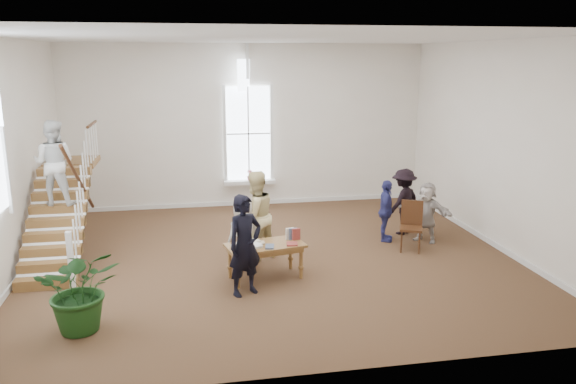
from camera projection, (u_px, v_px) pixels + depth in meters
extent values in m
plane|color=#4C311D|center=(274.00, 258.00, 11.85)|extent=(10.00, 10.00, 0.00)
plane|color=silver|center=(248.00, 126.00, 15.63)|extent=(10.00, 0.00, 10.00)
plane|color=silver|center=(328.00, 212.00, 7.02)|extent=(10.00, 0.00, 10.00)
plane|color=silver|center=(8.00, 161.00, 10.45)|extent=(0.00, 9.00, 9.00)
plane|color=silver|center=(500.00, 146.00, 12.20)|extent=(0.00, 9.00, 9.00)
plane|color=white|center=(272.00, 37.00, 10.79)|extent=(10.00, 10.00, 0.00)
cube|color=white|center=(250.00, 182.00, 15.82)|extent=(1.45, 0.28, 0.10)
plane|color=white|center=(248.00, 134.00, 15.62)|extent=(2.60, 0.00, 2.60)
plane|color=white|center=(247.00, 75.00, 15.24)|extent=(0.60, 0.60, 0.85)
cube|color=white|center=(249.00, 202.00, 16.11)|extent=(10.00, 0.04, 0.12)
imported|color=pink|center=(250.00, 175.00, 15.74)|extent=(0.17, 0.17, 0.30)
cube|color=brown|center=(47.00, 283.00, 10.31)|extent=(1.10, 0.30, 0.20)
cube|color=brown|center=(49.00, 266.00, 10.54)|extent=(1.10, 0.30, 0.20)
cube|color=brown|center=(52.00, 251.00, 10.78)|extent=(1.10, 0.30, 0.20)
cube|color=brown|center=(54.00, 236.00, 11.02)|extent=(1.10, 0.30, 0.20)
cube|color=brown|center=(56.00, 222.00, 11.26)|extent=(1.10, 0.30, 0.20)
cube|color=brown|center=(59.00, 209.00, 11.50)|extent=(1.10, 0.30, 0.20)
cube|color=brown|center=(61.00, 196.00, 11.74)|extent=(1.10, 0.30, 0.20)
cube|color=brown|center=(63.00, 184.00, 11.98)|extent=(1.10, 0.30, 0.20)
cube|color=brown|center=(65.00, 172.00, 12.22)|extent=(1.10, 0.30, 0.20)
cube|color=brown|center=(72.00, 162.00, 13.07)|extent=(1.10, 1.20, 0.12)
cube|color=white|center=(71.00, 261.00, 10.14)|extent=(0.10, 0.10, 1.10)
cylinder|color=#3B2510|center=(79.00, 180.00, 11.15)|extent=(0.07, 2.74, 1.86)
imported|color=silver|center=(54.00, 163.00, 11.28)|extent=(0.94, 0.79, 1.72)
cube|color=brown|center=(265.00, 246.00, 10.62)|extent=(1.58, 1.01, 0.05)
cube|color=brown|center=(265.00, 249.00, 10.64)|extent=(1.43, 0.87, 0.10)
cylinder|color=brown|center=(238.00, 272.00, 10.24)|extent=(0.07, 0.07, 0.63)
cylinder|color=brown|center=(301.00, 263.00, 10.70)|extent=(0.07, 0.07, 0.63)
cylinder|color=brown|center=(230.00, 263.00, 10.71)|extent=(0.07, 0.07, 0.63)
cylinder|color=brown|center=(290.00, 254.00, 11.17)|extent=(0.07, 0.07, 0.63)
cube|color=silver|center=(244.00, 244.00, 10.55)|extent=(0.24, 0.28, 0.06)
cube|color=beige|center=(238.00, 244.00, 10.59)|extent=(0.17, 0.24, 0.02)
cube|color=tan|center=(251.00, 243.00, 10.63)|extent=(0.27, 0.32, 0.04)
cube|color=silver|center=(253.00, 246.00, 10.46)|extent=(0.34, 0.37, 0.05)
cube|color=#4C5972|center=(244.00, 244.00, 10.56)|extent=(0.24, 0.32, 0.04)
cube|color=maroon|center=(292.00, 244.00, 10.59)|extent=(0.23, 0.24, 0.03)
cube|color=white|center=(255.00, 245.00, 10.53)|extent=(0.26, 0.29, 0.05)
cube|color=#BFB299|center=(249.00, 247.00, 10.36)|extent=(0.17, 0.20, 0.05)
cube|color=silver|center=(238.00, 247.00, 10.38)|extent=(0.28, 0.29, 0.05)
cube|color=beige|center=(254.00, 241.00, 10.71)|extent=(0.26, 0.27, 0.05)
cube|color=tan|center=(259.00, 243.00, 10.65)|extent=(0.20, 0.19, 0.03)
cube|color=silver|center=(250.00, 242.00, 10.73)|extent=(0.30, 0.32, 0.02)
cube|color=#4C5972|center=(270.00, 247.00, 10.44)|extent=(0.20, 0.28, 0.03)
imported|color=black|center=(245.00, 245.00, 9.86)|extent=(0.79, 0.69, 1.82)
imported|color=beige|center=(243.00, 234.00, 11.12)|extent=(0.84, 0.73, 1.45)
imported|color=beige|center=(255.00, 216.00, 11.60)|extent=(1.14, 1.06, 1.88)
imported|color=navy|center=(386.00, 211.00, 12.80)|extent=(0.64, 0.91, 1.43)
imported|color=black|center=(403.00, 202.00, 13.32)|extent=(1.17, 1.05, 1.58)
imported|color=beige|center=(426.00, 212.00, 12.77)|extent=(1.19, 1.22, 1.39)
imported|color=#163B12|center=(81.00, 289.00, 8.58)|extent=(1.34, 1.20, 1.36)
cube|color=#3B2510|center=(411.00, 228.00, 12.19)|extent=(0.62, 0.62, 0.06)
cube|color=#3B2510|center=(412.00, 212.00, 12.32)|extent=(0.45, 0.23, 0.56)
cylinder|color=#3B2510|center=(401.00, 242.00, 12.11)|extent=(0.04, 0.04, 0.49)
cylinder|color=#3B2510|center=(419.00, 243.00, 12.03)|extent=(0.04, 0.04, 0.49)
cylinder|color=#3B2510|center=(402.00, 236.00, 12.47)|extent=(0.04, 0.04, 0.49)
cylinder|color=#3B2510|center=(419.00, 238.00, 12.39)|extent=(0.04, 0.04, 0.49)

